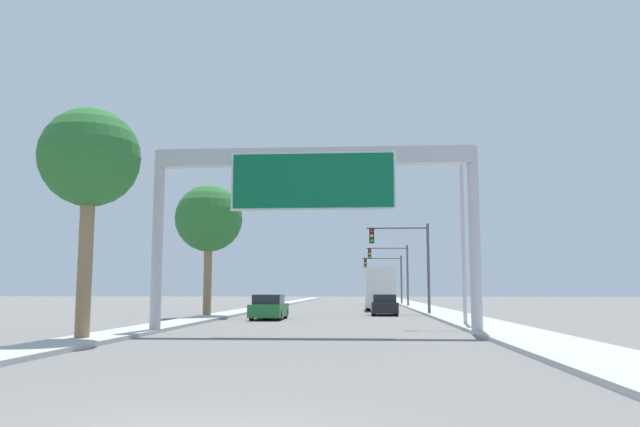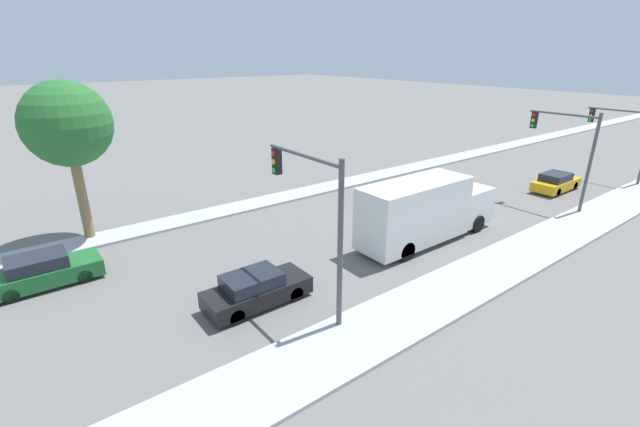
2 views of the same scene
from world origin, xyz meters
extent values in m
cube|color=#AFAFAF|center=(7.75, 60.00, 0.07)|extent=(3.00, 120.00, 0.15)
cube|color=#AFAFAF|center=(-7.25, 60.00, 0.07)|extent=(2.00, 120.00, 0.15)
cylinder|color=#B2B2B7|center=(-6.45, 18.00, 3.76)|extent=(0.45, 0.45, 7.53)
cylinder|color=#B2B2B7|center=(6.45, 18.00, 3.76)|extent=(0.45, 0.45, 7.53)
cube|color=#B2B2B7|center=(0.00, 18.00, 7.18)|extent=(12.90, 0.60, 0.70)
cube|color=white|center=(0.00, 17.70, 6.12)|extent=(6.71, 0.08, 2.41)
cube|color=#0A5B38|center=(0.00, 17.65, 6.12)|extent=(6.51, 0.16, 2.21)
cube|color=#1E662D|center=(-3.50, 29.69, 0.54)|extent=(1.82, 4.44, 0.73)
cube|color=#1E232D|center=(-3.50, 29.47, 1.18)|extent=(1.60, 2.31, 0.56)
cylinder|color=black|center=(-4.30, 31.07, 0.32)|extent=(0.22, 0.64, 0.64)
cylinder|color=black|center=(-2.70, 31.07, 0.32)|extent=(0.22, 0.64, 0.64)
cylinder|color=black|center=(-4.30, 28.32, 0.32)|extent=(0.22, 0.64, 0.64)
cylinder|color=black|center=(-2.70, 28.32, 0.32)|extent=(0.22, 0.64, 0.64)
cube|color=gold|center=(3.50, 61.60, 0.51)|extent=(1.76, 4.26, 0.67)
cube|color=#1E232D|center=(3.50, 61.38, 1.11)|extent=(1.55, 2.21, 0.52)
cylinder|color=black|center=(2.73, 62.92, 0.32)|extent=(0.22, 0.64, 0.64)
cylinder|color=black|center=(4.27, 62.92, 0.32)|extent=(0.22, 0.64, 0.64)
cylinder|color=black|center=(2.73, 60.28, 0.32)|extent=(0.22, 0.64, 0.64)
cylinder|color=black|center=(4.27, 60.28, 0.32)|extent=(0.22, 0.64, 0.64)
cube|color=black|center=(3.50, 36.38, 0.53)|extent=(1.74, 4.36, 0.70)
cube|color=#1E232D|center=(3.50, 36.16, 1.15)|extent=(1.53, 2.27, 0.54)
cylinder|color=black|center=(2.74, 37.73, 0.32)|extent=(0.22, 0.64, 0.64)
cylinder|color=black|center=(4.26, 37.73, 0.32)|extent=(0.22, 0.64, 0.64)
cylinder|color=black|center=(2.74, 35.03, 0.32)|extent=(0.22, 0.64, 0.64)
cylinder|color=black|center=(4.26, 35.03, 0.32)|extent=(0.22, 0.64, 0.64)
cube|color=white|center=(3.50, 50.25, 1.34)|extent=(2.16, 2.51, 2.09)
cube|color=silver|center=(3.50, 45.76, 1.90)|extent=(2.35, 6.46, 3.21)
cylinder|color=black|center=(2.46, 50.12, 0.50)|extent=(0.28, 1.00, 1.00)
cylinder|color=black|center=(4.54, 50.12, 0.50)|extent=(0.28, 1.00, 1.00)
cylinder|color=black|center=(2.46, 44.15, 0.50)|extent=(0.28, 1.00, 1.00)
cylinder|color=black|center=(4.54, 44.15, 0.50)|extent=(0.28, 1.00, 1.00)
cylinder|color=#4C4C4F|center=(6.75, 38.00, 3.24)|extent=(0.20, 0.20, 6.47)
cylinder|color=#4C4C4F|center=(4.56, 38.00, 6.17)|extent=(4.38, 0.14, 0.14)
cube|color=black|center=(2.72, 38.00, 5.60)|extent=(0.35, 0.28, 1.05)
cylinder|color=red|center=(2.72, 37.84, 5.95)|extent=(0.22, 0.04, 0.22)
cylinder|color=yellow|center=(2.72, 37.84, 5.60)|extent=(0.22, 0.04, 0.22)
cylinder|color=green|center=(2.72, 37.84, 5.25)|extent=(0.22, 0.04, 0.22)
cylinder|color=#4C4C4F|center=(6.75, 58.00, 3.17)|extent=(0.20, 0.20, 6.33)
cylinder|color=#4C4C4F|center=(4.63, 58.00, 6.03)|extent=(4.24, 0.14, 0.14)
cube|color=black|center=(2.85, 58.00, 5.46)|extent=(0.35, 0.28, 1.05)
cylinder|color=red|center=(2.85, 57.84, 5.81)|extent=(0.22, 0.04, 0.22)
cylinder|color=yellow|center=(2.85, 57.84, 5.46)|extent=(0.22, 0.04, 0.22)
cylinder|color=green|center=(2.85, 57.84, 5.11)|extent=(0.22, 0.04, 0.22)
cylinder|color=#4C4C4F|center=(6.75, 68.00, 2.89)|extent=(0.20, 0.20, 5.78)
cylinder|color=#4C4C4F|center=(4.43, 68.00, 5.48)|extent=(4.64, 0.14, 0.14)
cube|color=black|center=(2.48, 68.00, 4.90)|extent=(0.35, 0.28, 1.05)
cylinder|color=red|center=(2.48, 67.84, 5.25)|extent=(0.22, 0.04, 0.22)
cylinder|color=yellow|center=(2.48, 67.84, 4.90)|extent=(0.22, 0.04, 0.22)
cylinder|color=green|center=(2.48, 67.84, 4.55)|extent=(0.22, 0.04, 0.22)
cylinder|color=#8C704C|center=(-7.48, 13.59, 3.16)|extent=(0.49, 0.49, 6.33)
sphere|color=#286B2D|center=(-7.48, 13.59, 6.33)|extent=(3.46, 3.46, 3.46)
cylinder|color=#8C704C|center=(-7.84, 32.22, 3.16)|extent=(0.52, 0.52, 6.32)
sphere|color=#286B2D|center=(-7.84, 32.22, 6.32)|extent=(4.32, 4.32, 4.32)
cylinder|color=#B2B2B7|center=(6.85, 23.20, 4.17)|extent=(0.18, 0.18, 8.33)
cylinder|color=#B2B2B7|center=(5.62, 23.20, 8.18)|extent=(2.46, 0.12, 0.12)
cube|color=#B2B2A8|center=(4.39, 23.20, 8.08)|extent=(0.60, 0.28, 0.20)
camera|label=1|loc=(1.90, -7.12, 1.75)|focal=35.00mm
camera|label=2|loc=(17.10, 29.23, 9.71)|focal=24.00mm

